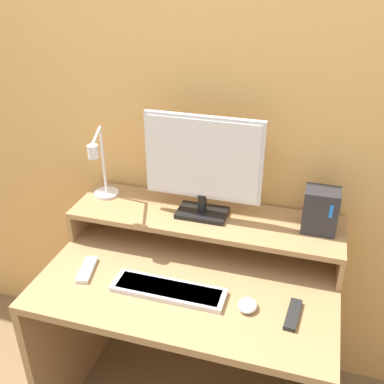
# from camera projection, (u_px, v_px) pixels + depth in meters

# --- Properties ---
(wall_back) EXTENTS (6.00, 0.05, 2.50)m
(wall_back) POSITION_uv_depth(u_px,v_px,m) (219.00, 106.00, 1.75)
(wall_back) COLOR #E5AD60
(wall_back) RESTS_ON ground_plane
(desk) EXTENTS (1.08, 0.70, 0.72)m
(desk) POSITION_uv_depth(u_px,v_px,m) (191.00, 316.00, 1.78)
(desk) COLOR #A87F51
(desk) RESTS_ON ground_plane
(monitor_shelf) EXTENTS (1.08, 0.30, 0.14)m
(monitor_shelf) POSITION_uv_depth(u_px,v_px,m) (205.00, 220.00, 1.79)
(monitor_shelf) COLOR #A87F51
(monitor_shelf) RESTS_ON desk
(monitor) EXTENTS (0.45, 0.12, 0.41)m
(monitor) POSITION_uv_depth(u_px,v_px,m) (203.00, 164.00, 1.68)
(monitor) COLOR black
(monitor) RESTS_ON monitor_shelf
(desk_lamp) EXTENTS (0.13, 0.25, 0.31)m
(desk_lamp) POSITION_uv_depth(u_px,v_px,m) (102.00, 172.00, 1.82)
(desk_lamp) COLOR silver
(desk_lamp) RESTS_ON monitor_shelf
(router_dock) EXTENTS (0.13, 0.10, 0.17)m
(router_dock) POSITION_uv_depth(u_px,v_px,m) (321.00, 210.00, 1.65)
(router_dock) COLOR #28282D
(router_dock) RESTS_ON monitor_shelf
(keyboard) EXTENTS (0.41, 0.11, 0.02)m
(keyboard) POSITION_uv_depth(u_px,v_px,m) (168.00, 290.00, 1.58)
(keyboard) COLOR silver
(keyboard) RESTS_ON desk
(mouse) EXTENTS (0.07, 0.08, 0.03)m
(mouse) POSITION_uv_depth(u_px,v_px,m) (248.00, 305.00, 1.51)
(mouse) COLOR silver
(mouse) RESTS_ON desk
(remote_control) EXTENTS (0.08, 0.15, 0.02)m
(remote_control) POSITION_uv_depth(u_px,v_px,m) (87.00, 270.00, 1.68)
(remote_control) COLOR white
(remote_control) RESTS_ON desk
(remote_secondary) EXTENTS (0.05, 0.15, 0.02)m
(remote_secondary) POSITION_uv_depth(u_px,v_px,m) (293.00, 315.00, 1.48)
(remote_secondary) COLOR black
(remote_secondary) RESTS_ON desk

